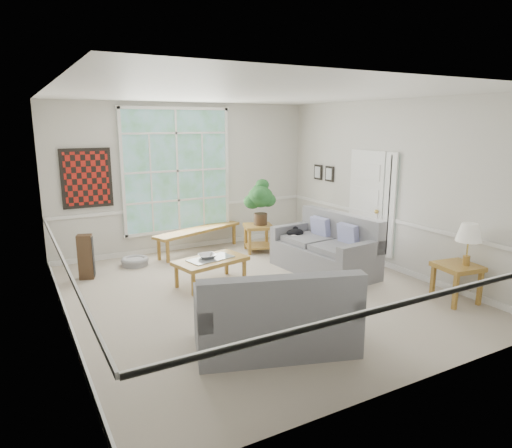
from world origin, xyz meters
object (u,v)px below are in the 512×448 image
at_px(coffee_table, 211,272).
at_px(end_table, 258,238).
at_px(loveseat_front, 275,307).
at_px(loveseat_right, 324,244).
at_px(side_table, 456,283).

relative_size(coffee_table, end_table, 2.08).
bearing_deg(end_table, loveseat_front, -116.45).
bearing_deg(end_table, coffee_table, -140.53).
bearing_deg(loveseat_front, loveseat_right, 60.14).
xyz_separation_m(loveseat_front, side_table, (3.07, -0.10, -0.21)).
distance_m(coffee_table, side_table, 3.76).
bearing_deg(coffee_table, loveseat_front, -107.22).
bearing_deg(side_table, loveseat_front, 178.19).
height_order(loveseat_right, side_table, loveseat_right).
relative_size(coffee_table, side_table, 2.02).
relative_size(loveseat_right, loveseat_front, 1.03).
height_order(loveseat_front, side_table, loveseat_front).
bearing_deg(loveseat_right, loveseat_front, -143.84).
bearing_deg(side_table, loveseat_right, 112.62).
bearing_deg(end_table, loveseat_right, -77.83).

